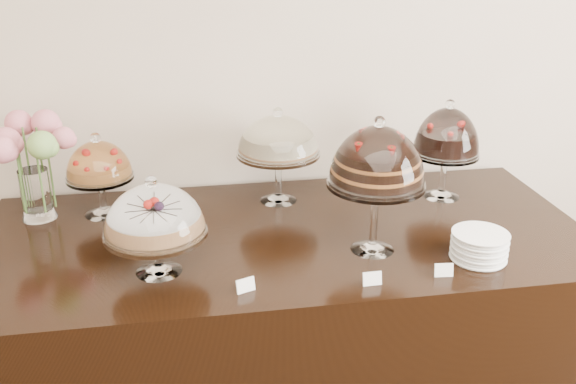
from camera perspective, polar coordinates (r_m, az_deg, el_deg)
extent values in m
cube|color=beige|center=(2.72, 3.24, 13.42)|extent=(5.00, 0.04, 3.00)
cube|color=black|center=(2.58, -0.19, -12.60)|extent=(2.20, 1.00, 0.90)
cone|color=white|center=(2.13, -11.41, -6.61)|extent=(0.15, 0.15, 0.02)
cylinder|color=white|center=(2.10, -11.54, -5.06)|extent=(0.03, 0.03, 0.10)
cylinder|color=white|center=(2.07, -11.67, -3.63)|extent=(0.33, 0.33, 0.01)
cylinder|color=tan|center=(2.06, -11.74, -2.80)|extent=(0.27, 0.27, 0.05)
sphere|color=red|center=(2.06, -9.84, -1.48)|extent=(0.02, 0.02, 0.02)
sphere|color=red|center=(2.09, -13.28, -1.38)|extent=(0.02, 0.02, 0.02)
sphere|color=red|center=(1.98, -12.35, -2.75)|extent=(0.02, 0.02, 0.02)
sphere|color=white|center=(2.00, -12.06, 0.89)|extent=(0.04, 0.04, 0.04)
cone|color=white|center=(2.24, 7.51, -4.78)|extent=(0.15, 0.15, 0.02)
cylinder|color=white|center=(2.19, 7.66, -2.01)|extent=(0.03, 0.03, 0.21)
cylinder|color=white|center=(2.14, 7.82, 0.74)|extent=(0.33, 0.33, 0.01)
cylinder|color=black|center=(2.12, 7.91, 2.24)|extent=(0.25, 0.25, 0.11)
sphere|color=red|center=(2.14, 9.51, 4.13)|extent=(0.02, 0.02, 0.02)
sphere|color=red|center=(2.15, 6.98, 4.41)|extent=(0.02, 0.02, 0.02)
sphere|color=red|center=(2.06, 6.43, 3.62)|extent=(0.02, 0.02, 0.02)
sphere|color=red|center=(2.05, 9.07, 3.32)|extent=(0.02, 0.02, 0.02)
sphere|color=white|center=(2.07, 8.13, 6.18)|extent=(0.04, 0.04, 0.04)
cone|color=white|center=(2.61, -0.86, -0.47)|extent=(0.15, 0.15, 0.02)
cylinder|color=white|center=(2.57, -0.87, 1.52)|extent=(0.03, 0.03, 0.17)
cylinder|color=white|center=(2.54, -0.88, 3.42)|extent=(0.33, 0.33, 0.01)
cylinder|color=beige|center=(2.53, -0.89, 4.26)|extent=(0.26, 0.26, 0.07)
sphere|color=white|center=(2.49, -0.90, 7.08)|extent=(0.04, 0.04, 0.04)
cone|color=white|center=(2.72, 13.46, -0.11)|extent=(0.15, 0.15, 0.02)
cylinder|color=white|center=(2.69, 13.64, 1.65)|extent=(0.03, 0.03, 0.15)
cylinder|color=white|center=(2.66, 13.80, 3.32)|extent=(0.27, 0.27, 0.01)
cylinder|color=black|center=(2.65, 13.89, 4.27)|extent=(0.21, 0.21, 0.08)
sphere|color=red|center=(2.67, 14.95, 5.45)|extent=(0.02, 0.02, 0.02)
sphere|color=red|center=(2.65, 12.82, 5.53)|extent=(0.02, 0.02, 0.02)
sphere|color=red|center=(2.58, 14.21, 4.92)|extent=(0.02, 0.02, 0.02)
sphere|color=white|center=(2.60, 14.22, 7.56)|extent=(0.04, 0.04, 0.04)
cone|color=white|center=(2.59, -16.02, -1.61)|extent=(0.15, 0.15, 0.02)
cylinder|color=white|center=(2.56, -16.20, -0.12)|extent=(0.03, 0.03, 0.12)
cylinder|color=white|center=(2.53, -16.36, 1.27)|extent=(0.25, 0.25, 0.01)
cylinder|color=#D2873D|center=(2.52, -16.42, 1.82)|extent=(0.22, 0.22, 0.04)
sphere|color=red|center=(2.52, -15.18, 2.69)|extent=(0.02, 0.02, 0.02)
sphere|color=red|center=(2.57, -16.08, 2.92)|extent=(0.02, 0.02, 0.02)
sphere|color=red|center=(2.56, -17.38, 2.70)|extent=(0.02, 0.02, 0.02)
sphere|color=red|center=(2.51, -17.83, 2.23)|extent=(0.02, 0.02, 0.02)
sphere|color=red|center=(2.46, -16.94, 1.98)|extent=(0.02, 0.02, 0.02)
sphere|color=red|center=(2.47, -15.59, 2.21)|extent=(0.02, 0.02, 0.02)
sphere|color=white|center=(2.48, -16.75, 4.63)|extent=(0.04, 0.04, 0.04)
cylinder|color=white|center=(2.60, -21.47, -0.18)|extent=(0.11, 0.11, 0.20)
cylinder|color=#476B2D|center=(2.56, -20.33, 1.55)|extent=(0.01, 0.01, 0.27)
sphere|color=#D57F8C|center=(2.51, -19.32, 4.56)|extent=(0.08, 0.08, 0.08)
cylinder|color=#476B2D|center=(2.60, -21.02, 2.18)|extent=(0.01, 0.01, 0.30)
sphere|color=#D57F8C|center=(2.60, -20.73, 5.74)|extent=(0.11, 0.11, 0.11)
cylinder|color=#476B2D|center=(2.62, -22.06, 2.17)|extent=(0.01, 0.01, 0.30)
sphere|color=#D57F8C|center=(2.64, -22.82, 5.65)|extent=(0.10, 0.10, 0.10)
cylinder|color=#476B2D|center=(2.57, -22.52, 1.32)|extent=(0.01, 0.01, 0.27)
sphere|color=#D57F8C|center=(2.53, -23.78, 4.07)|extent=(0.11, 0.11, 0.11)
cylinder|color=#476B2D|center=(2.54, -22.64, 0.99)|extent=(0.01, 0.01, 0.27)
sphere|color=#D57F8C|center=(2.47, -24.07, 3.46)|extent=(0.10, 0.10, 0.10)
cylinder|color=#476B2D|center=(2.52, -21.16, 1.18)|extent=(0.01, 0.01, 0.28)
sphere|color=#76A34E|center=(2.43, -21.02, 3.91)|extent=(0.10, 0.10, 0.10)
cylinder|color=white|center=(2.26, 16.52, -5.62)|extent=(0.18, 0.18, 0.01)
cylinder|color=white|center=(2.25, 16.55, -5.37)|extent=(0.17, 0.17, 0.01)
cylinder|color=white|center=(2.25, 16.58, -5.12)|extent=(0.18, 0.18, 0.01)
cylinder|color=white|center=(2.24, 16.61, -4.87)|extent=(0.17, 0.17, 0.01)
cylinder|color=white|center=(2.24, 16.64, -4.62)|extent=(0.18, 0.18, 0.01)
cylinder|color=white|center=(2.23, 16.67, -4.37)|extent=(0.17, 0.17, 0.01)
cylinder|color=white|center=(2.23, 16.70, -4.12)|extent=(0.18, 0.18, 0.01)
cylinder|color=white|center=(2.22, 16.74, -3.87)|extent=(0.17, 0.17, 0.01)
cylinder|color=white|center=(2.22, 16.77, -3.61)|extent=(0.18, 0.18, 0.01)
cube|color=white|center=(1.98, -3.79, -8.27)|extent=(0.06, 0.03, 0.04)
cube|color=white|center=(2.11, 13.68, -6.76)|extent=(0.06, 0.02, 0.04)
cube|color=white|center=(2.03, 7.50, -7.64)|extent=(0.06, 0.02, 0.04)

